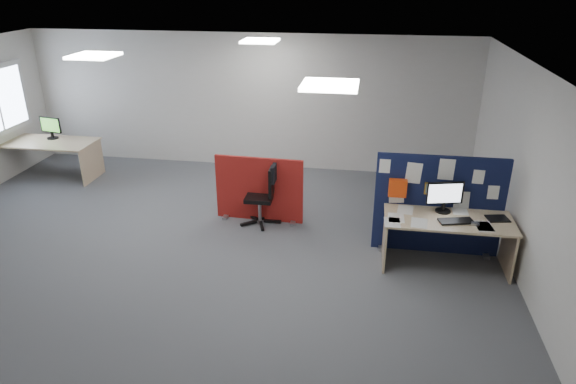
# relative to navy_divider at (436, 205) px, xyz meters

# --- Properties ---
(floor) EXTENTS (9.00, 9.00, 0.00)m
(floor) POSITION_rel_navy_divider_xyz_m (-3.46, -0.37, -0.74)
(floor) COLOR #55575C
(floor) RESTS_ON ground
(ceiling) EXTENTS (9.00, 7.00, 0.02)m
(ceiling) POSITION_rel_navy_divider_xyz_m (-3.46, -0.37, 1.96)
(ceiling) COLOR white
(ceiling) RESTS_ON wall_back
(wall_back) EXTENTS (9.00, 0.02, 2.70)m
(wall_back) POSITION_rel_navy_divider_xyz_m (-3.46, 3.13, 0.61)
(wall_back) COLOR silver
(wall_back) RESTS_ON floor
(wall_front) EXTENTS (9.00, 0.02, 2.70)m
(wall_front) POSITION_rel_navy_divider_xyz_m (-3.46, -3.87, 0.61)
(wall_front) COLOR silver
(wall_front) RESTS_ON floor
(wall_right) EXTENTS (0.02, 7.00, 2.70)m
(wall_right) POSITION_rel_navy_divider_xyz_m (1.04, -0.37, 0.61)
(wall_right) COLOR silver
(wall_right) RESTS_ON floor
(ceiling_lights) EXTENTS (4.10, 4.10, 0.04)m
(ceiling_lights) POSITION_rel_navy_divider_xyz_m (-3.12, 0.29, 1.93)
(ceiling_lights) COLOR white
(ceiling_lights) RESTS_ON ceiling
(navy_divider) EXTENTS (1.79, 0.30, 1.48)m
(navy_divider) POSITION_rel_navy_divider_xyz_m (0.00, 0.00, 0.00)
(navy_divider) COLOR #0E1836
(navy_divider) RESTS_ON floor
(main_desk) EXTENTS (1.70, 0.76, 0.73)m
(main_desk) POSITION_rel_navy_divider_xyz_m (0.12, -0.35, -0.19)
(main_desk) COLOR tan
(main_desk) RESTS_ON floor
(monitor_main) EXTENTS (0.50, 0.21, 0.44)m
(monitor_main) POSITION_rel_navy_divider_xyz_m (0.07, -0.18, 0.23)
(monitor_main) COLOR black
(monitor_main) RESTS_ON main_desk
(keyboard) EXTENTS (0.48, 0.29, 0.02)m
(keyboard) POSITION_rel_navy_divider_xyz_m (0.20, -0.48, -0.00)
(keyboard) COLOR black
(keyboard) RESTS_ON main_desk
(mouse) EXTENTS (0.11, 0.08, 0.03)m
(mouse) POSITION_rel_navy_divider_xyz_m (0.44, -0.53, 0.00)
(mouse) COLOR #98989D
(mouse) RESTS_ON main_desk
(paper_tray) EXTENTS (0.32, 0.27, 0.01)m
(paper_tray) POSITION_rel_navy_divider_xyz_m (0.76, -0.31, -0.01)
(paper_tray) COLOR black
(paper_tray) RESTS_ON main_desk
(red_divider) EXTENTS (1.44, 0.30, 1.08)m
(red_divider) POSITION_rel_navy_divider_xyz_m (-2.70, 0.62, -0.22)
(red_divider) COLOR maroon
(red_divider) RESTS_ON floor
(second_desk) EXTENTS (1.75, 0.88, 0.73)m
(second_desk) POSITION_rel_navy_divider_xyz_m (-7.14, 1.88, -0.18)
(second_desk) COLOR tan
(second_desk) RESTS_ON floor
(monitor_second) EXTENTS (0.47, 0.22, 0.43)m
(monitor_second) POSITION_rel_navy_divider_xyz_m (-7.17, 2.04, 0.22)
(monitor_second) COLOR black
(monitor_second) RESTS_ON second_desk
(office_chair) EXTENTS (0.64, 0.67, 1.01)m
(office_chair) POSITION_rel_navy_divider_xyz_m (-2.57, 0.50, -0.17)
(office_chair) COLOR black
(office_chair) RESTS_ON floor
(desk_papers) EXTENTS (1.41, 0.83, 0.00)m
(desk_papers) POSITION_rel_navy_divider_xyz_m (-0.08, -0.45, -0.01)
(desk_papers) COLOR white
(desk_papers) RESTS_ON main_desk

